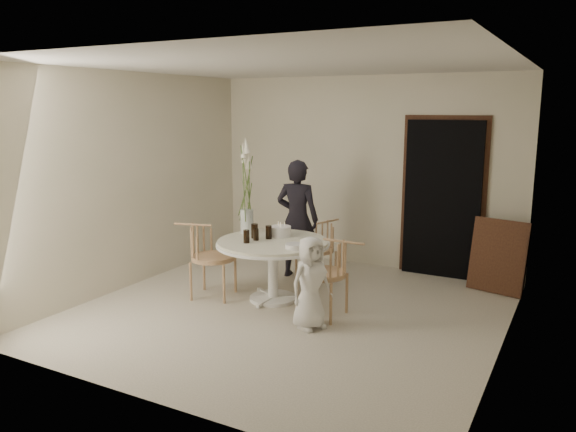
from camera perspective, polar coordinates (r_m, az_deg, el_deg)
The scene contains 18 objects.
ground at distance 6.42m, azimuth 0.10°, elevation -9.65°, with size 4.50×4.50×0.00m, color beige.
room_shell at distance 6.04m, azimuth 0.11°, elevation 4.88°, with size 4.50×4.50×4.50m.
doorway at distance 7.77m, azimuth 15.40°, elevation 1.62°, with size 1.00×0.10×2.10m, color black.
door_trim at distance 7.80m, azimuth 15.49°, elevation 2.10°, with size 1.12×0.03×2.22m, color #52311C.
table at distance 6.60m, azimuth -1.55°, elevation -3.45°, with size 1.33×1.33×0.73m.
picture_frame at distance 7.40m, azimuth 20.57°, elevation -3.86°, with size 0.69×0.05×0.92m, color #52311C.
chair_far at distance 7.41m, azimuth 3.46°, elevation -2.67°, with size 0.53×0.56×0.80m.
chair_right at distance 6.08m, azimuth 4.58°, elevation -5.16°, with size 0.55×0.51×0.89m.
chair_left at distance 6.83m, azimuth -8.64°, elevation -3.36°, with size 0.61×0.58×0.90m.
girl at distance 7.49m, azimuth 0.96°, elevation -0.31°, with size 0.58×0.38×1.59m, color black.
boy at distance 5.81m, azimuth 2.32°, elevation -6.80°, with size 0.48×0.31×0.98m, color white.
birthday_cake at distance 6.77m, azimuth -0.77°, elevation -1.56°, with size 0.25×0.25×0.17m.
cola_tumbler_a at distance 6.57m, azimuth -3.27°, elevation -1.89°, with size 0.06×0.06×0.14m, color black.
cola_tumbler_b at distance 6.46m, azimuth -4.25°, elevation -2.08°, with size 0.07×0.07×0.15m, color black.
cola_tumbler_c at distance 6.69m, azimuth -3.42°, elevation -1.52°, with size 0.08×0.08×0.17m, color black.
cola_tumbler_d at distance 6.64m, azimuth -1.97°, elevation -1.66°, with size 0.07×0.07×0.16m, color black.
plate_stack at distance 6.20m, azimuth 0.70°, elevation -3.08°, with size 0.21×0.21×0.05m, color white.
flower_vase at distance 6.88m, azimuth -4.23°, elevation 1.97°, with size 0.16×0.16×1.18m.
Camera 1 is at (2.84, -5.29, 2.27)m, focal length 35.00 mm.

